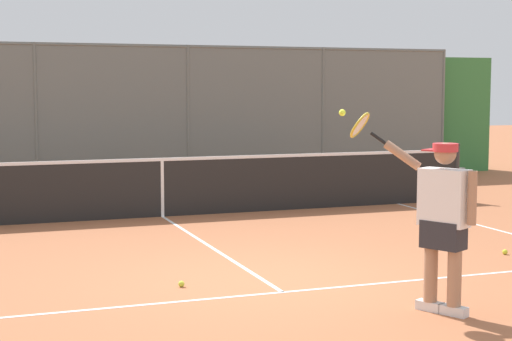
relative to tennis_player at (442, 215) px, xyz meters
The scene contains 7 objects.
ground_plane 2.27m from the tennis_player, 58.11° to the right, with size 60.00×60.00×0.00m, color #A8603D.
court_line_markings 1.66m from the tennis_player, 37.65° to the right, with size 8.75×9.64×0.01m.
fence_backdrop 11.44m from the tennis_player, 84.49° to the right, with size 18.93×1.37×3.00m.
tennis_net 6.60m from the tennis_player, 80.42° to the right, with size 11.24×0.09×1.07m.
tennis_player is the anchor object (origin of this frame).
tennis_ball_mid_court 2.83m from the tennis_player, 41.51° to the right, with size 0.07×0.07×0.07m, color #C1D138.
tennis_ball_near_net 3.17m from the tennis_player, 137.78° to the right, with size 0.07×0.07×0.07m, color #CCDB33.
Camera 1 is at (3.06, 8.24, 2.10)m, focal length 57.72 mm.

